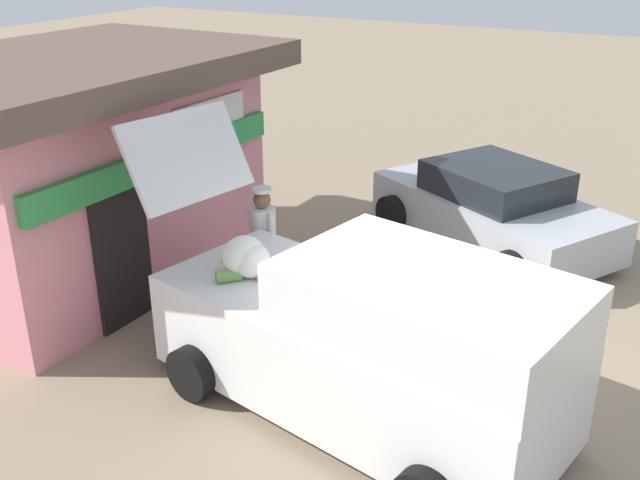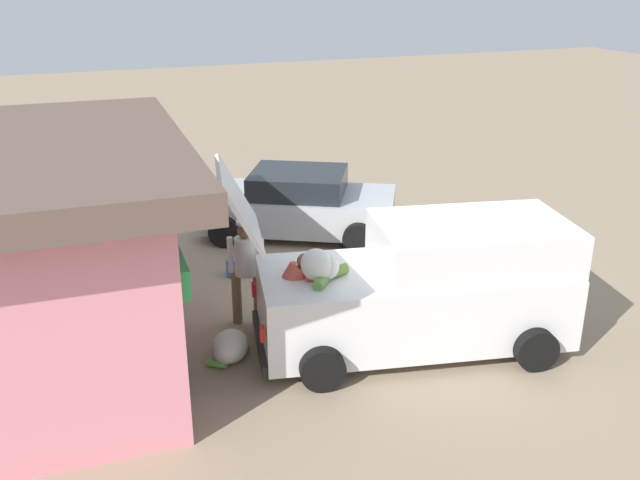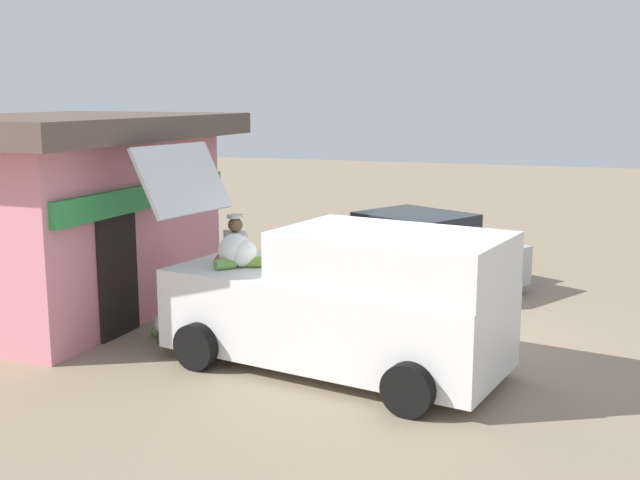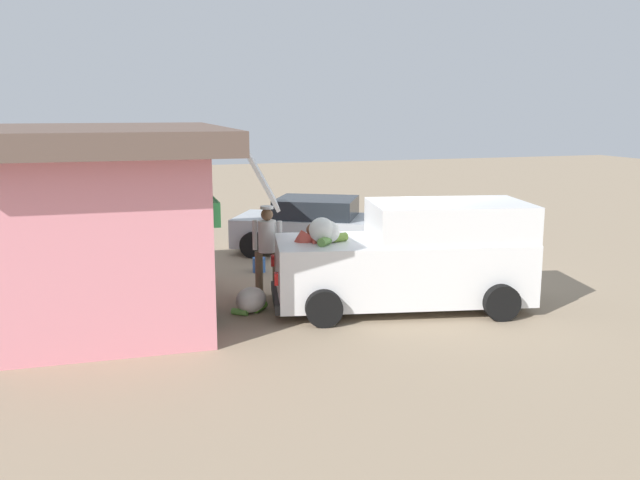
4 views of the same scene
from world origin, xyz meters
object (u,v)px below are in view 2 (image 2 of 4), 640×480
storefront_bar (41,256)px  delivery_van (425,286)px  customer_bending (289,298)px  paint_bucket (234,268)px  vendor_standing (246,266)px  parked_sedan (299,204)px  unloaded_banana_pile (230,347)px

storefront_bar → delivery_van: 5.26m
customer_bending → paint_bucket: 3.08m
vendor_standing → customer_bending: bearing=-165.8°
parked_sedan → paint_bucket: 2.51m
storefront_bar → unloaded_banana_pile: size_ratio=6.90×
parked_sedan → unloaded_banana_pile: (-4.46, 2.61, -0.42)m
parked_sedan → unloaded_banana_pile: bearing=149.7°
delivery_van → paint_bucket: 3.99m
parked_sedan → customer_bending: bearing=159.1°
vendor_standing → customer_bending: 1.19m
delivery_van → unloaded_banana_pile: delivery_van is taller
storefront_bar → parked_sedan: (3.80, -4.90, -1.05)m
storefront_bar → vendor_standing: 2.93m
unloaded_banana_pile → storefront_bar: bearing=73.8°
paint_bucket → storefront_bar: bearing=124.8°
delivery_van → paint_bucket: delivery_van is taller
vendor_standing → paint_bucket: bearing=-7.5°
storefront_bar → vendor_standing: size_ratio=3.35×
parked_sedan → vendor_standing: bearing=149.4°
paint_bucket → delivery_van: bearing=-149.4°
storefront_bar → paint_bucket: (2.14, -3.07, -1.52)m
delivery_van → storefront_bar: bearing=76.4°
vendor_standing → unloaded_banana_pile: size_ratio=2.06×
delivery_van → parked_sedan: bearing=1.9°
customer_bending → paint_bucket: (2.99, 0.05, -0.76)m
delivery_van → customer_bending: (0.38, 1.94, -0.01)m
paint_bucket → customer_bending: bearing=-179.1°
parked_sedan → customer_bending: size_ratio=2.81×
vendor_standing → customer_bending: (-1.15, -0.29, -0.06)m
storefront_bar → paint_bucket: size_ratio=17.99×
unloaded_banana_pile → parked_sedan: bearing=-30.3°
paint_bucket → unloaded_banana_pile: bearing=164.5°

